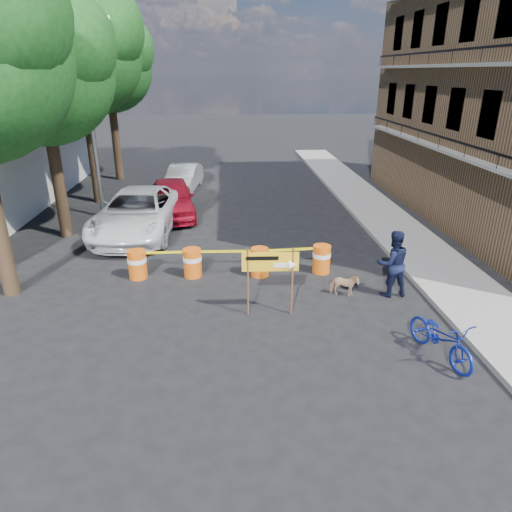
{
  "coord_description": "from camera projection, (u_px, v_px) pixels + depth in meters",
  "views": [
    {
      "loc": [
        -0.58,
        -10.25,
        5.97
      ],
      "look_at": [
        0.2,
        1.2,
        1.3
      ],
      "focal_mm": 32.0,
      "sensor_mm": 36.0,
      "label": 1
    }
  ],
  "objects": [
    {
      "name": "sedan_red",
      "position": [
        171.0,
        198.0,
        19.97
      ],
      "size": [
        2.52,
        4.93,
        1.61
      ],
      "primitive_type": "imported",
      "rotation": [
        0.0,
        0.0,
        0.14
      ],
      "color": "maroon",
      "rests_on": "ground"
    },
    {
      "name": "barrel_far_left",
      "position": [
        137.0,
        264.0,
        14.0
      ],
      "size": [
        0.58,
        0.58,
        0.9
      ],
      "color": "orange",
      "rests_on": "ground"
    },
    {
      "name": "suv_white",
      "position": [
        138.0,
        212.0,
        17.76
      ],
      "size": [
        3.3,
        6.31,
        1.7
      ],
      "primitive_type": "imported",
      "rotation": [
        0.0,
        0.0,
        -0.08
      ],
      "color": "white",
      "rests_on": "ground"
    },
    {
      "name": "ground",
      "position": [
        251.0,
        320.0,
        11.75
      ],
      "size": [
        120.0,
        120.0,
        0.0
      ],
      "primitive_type": "plane",
      "color": "black",
      "rests_on": "ground"
    },
    {
      "name": "detour_sign",
      "position": [
        278.0,
        267.0,
        11.55
      ],
      "size": [
        1.45,
        0.28,
        1.86
      ],
      "rotation": [
        0.0,
        0.0,
        -0.03
      ],
      "color": "#592D19",
      "rests_on": "ground"
    },
    {
      "name": "pedestrian",
      "position": [
        393.0,
        263.0,
        12.75
      ],
      "size": [
        1.0,
        0.81,
        1.94
      ],
      "primitive_type": "imported",
      "rotation": [
        0.0,
        0.0,
        3.23
      ],
      "color": "black",
      "rests_on": "ground"
    },
    {
      "name": "tree_mid_a",
      "position": [
        42.0,
        70.0,
        15.54
      ],
      "size": [
        5.25,
        5.0,
        8.68
      ],
      "color": "#332316",
      "rests_on": "ground"
    },
    {
      "name": "bicycle",
      "position": [
        445.0,
        319.0,
        9.86
      ],
      "size": [
        0.96,
        1.19,
        1.98
      ],
      "primitive_type": "imported",
      "rotation": [
        0.0,
        0.0,
        0.29
      ],
      "color": "#1426A2",
      "rests_on": "ground"
    },
    {
      "name": "barrel_mid_right",
      "position": [
        260.0,
        261.0,
        14.17
      ],
      "size": [
        0.58,
        0.58,
        0.9
      ],
      "color": "orange",
      "rests_on": "ground"
    },
    {
      "name": "sidewalk_east",
      "position": [
        402.0,
        235.0,
        17.66
      ],
      "size": [
        2.4,
        40.0,
        0.15
      ],
      "primitive_type": "cube",
      "color": "gray",
      "rests_on": "ground"
    },
    {
      "name": "streetlamp",
      "position": [
        92.0,
        113.0,
        18.51
      ],
      "size": [
        1.25,
        0.18,
        8.0
      ],
      "color": "gray",
      "rests_on": "ground"
    },
    {
      "name": "barrel_far_right",
      "position": [
        322.0,
        258.0,
        14.4
      ],
      "size": [
        0.58,
        0.58,
        0.9
      ],
      "color": "orange",
      "rests_on": "ground"
    },
    {
      "name": "tree_mid_b",
      "position": [
        81.0,
        52.0,
        19.89
      ],
      "size": [
        5.67,
        5.4,
        9.62
      ],
      "color": "#332316",
      "rests_on": "ground"
    },
    {
      "name": "dog",
      "position": [
        344.0,
        285.0,
        12.91
      ],
      "size": [
        0.87,
        0.55,
        0.68
      ],
      "primitive_type": "imported",
      "rotation": [
        0.0,
        0.0,
        1.32
      ],
      "color": "tan",
      "rests_on": "ground"
    },
    {
      "name": "sedan_silver",
      "position": [
        184.0,
        178.0,
        24.29
      ],
      "size": [
        1.98,
        4.3,
        1.36
      ],
      "primitive_type": "imported",
      "rotation": [
        0.0,
        0.0,
        -0.13
      ],
      "color": "silver",
      "rests_on": "ground"
    },
    {
      "name": "barrel_mid_left",
      "position": [
        193.0,
        262.0,
        14.11
      ],
      "size": [
        0.58,
        0.58,
        0.9
      ],
      "color": "orange",
      "rests_on": "ground"
    },
    {
      "name": "tree_far",
      "position": [
        109.0,
        66.0,
        24.7
      ],
      "size": [
        5.04,
        4.8,
        8.84
      ],
      "color": "#332316",
      "rests_on": "ground"
    }
  ]
}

